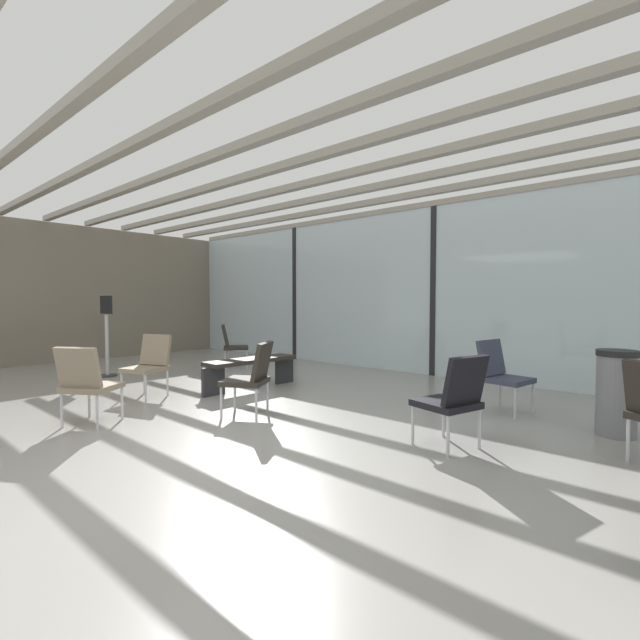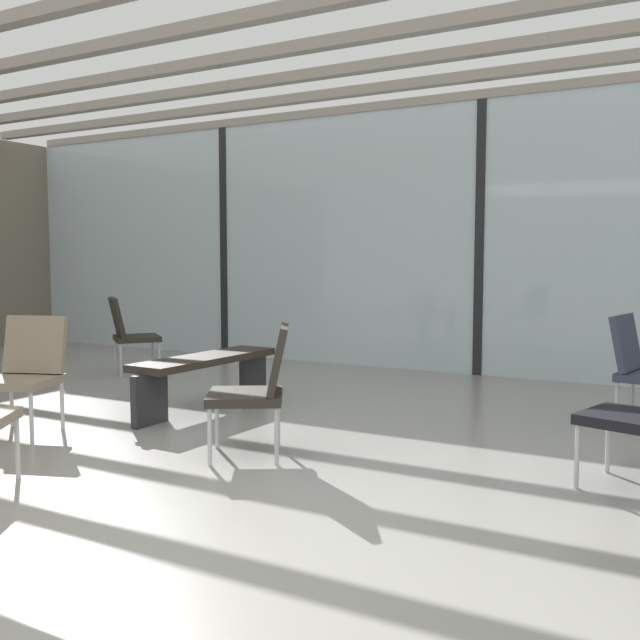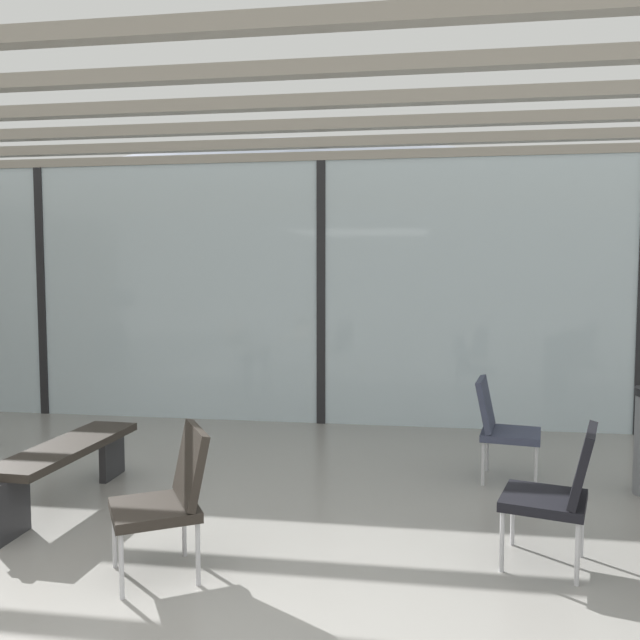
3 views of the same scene
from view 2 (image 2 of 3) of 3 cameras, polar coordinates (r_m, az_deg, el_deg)
name	(u,v)px [view 2 (image 2 of 3)]	position (r m, az deg, el deg)	size (l,w,h in m)	color
ground_plane	(171,525)	(3.69, -11.86, -15.82)	(60.00, 60.00, 0.00)	gray
glass_curtain_wall	(481,239)	(8.13, 12.79, 6.36)	(14.00, 0.08, 3.04)	silver
window_mullion_0	(226,243)	(9.70, -7.60, 6.18)	(0.10, 0.12, 3.04)	black
window_mullion_1	(481,239)	(8.13, 12.79, 6.36)	(0.10, 0.12, 3.04)	black
parked_airplane	(468,213)	(13.71, 11.83, 8.45)	(14.06, 4.34, 4.34)	#B2BCD6
lounge_chair_2	(259,382)	(4.67, -4.95, -5.02)	(0.70, 0.68, 0.87)	#28231E
lounge_chair_3	(129,330)	(8.32, -15.12, -0.81)	(0.70, 0.71, 0.87)	#28231E
lounge_chair_6	(26,367)	(5.73, -22.54, -3.53)	(0.63, 0.66, 0.87)	#7F705B
waiting_bench	(206,368)	(6.20, -9.17, -3.84)	(0.47, 1.70, 0.47)	#28231E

